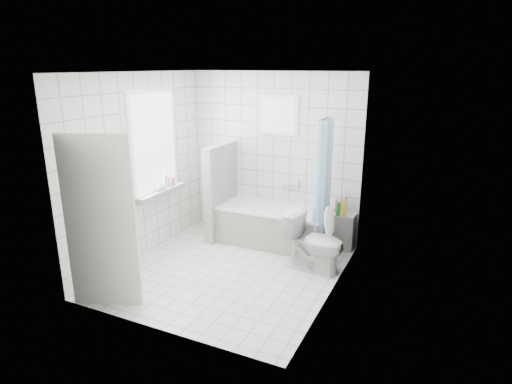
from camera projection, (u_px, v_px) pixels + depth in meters
The scene contains 19 objects.
ground at pixel (229, 271), 5.80m from camera, with size 3.00×3.00×0.00m, color white.
ceiling at pixel (225, 72), 5.06m from camera, with size 3.00×3.00×0.00m, color white.
wall_back at pixel (273, 156), 6.73m from camera, with size 2.80×0.02×2.60m, color white.
wall_front at pixel (153, 214), 4.13m from camera, with size 2.80×0.02×2.60m, color white.
wall_left at pixel (140, 167), 6.00m from camera, with size 0.02×3.00×2.60m, color white.
wall_right at pixel (336, 191), 4.86m from camera, with size 0.02×3.00×2.60m, color white.
window_left at pixel (155, 143), 6.16m from camera, with size 0.01×0.90×1.40m, color white.
window_back at pixel (279, 115), 6.47m from camera, with size 0.50×0.01×0.50m, color white.
window_sill at pixel (161, 193), 6.35m from camera, with size 0.18×1.02×0.08m, color white.
door at pixel (101, 223), 4.72m from camera, with size 0.04×0.80×2.00m, color silver.
bathtub at pixel (274, 226), 6.62m from camera, with size 1.66×0.77×0.58m.
partition_wall at pixel (221, 191), 6.81m from camera, with size 0.15×0.85×1.50m, color white.
tiled_ledge at pixel (341, 231), 6.45m from camera, with size 0.40×0.24×0.55m, color white.
toilet at pixel (315, 242), 5.72m from camera, with size 0.45×0.79×0.81m, color white.
curtain_rod at pixel (327, 117), 5.80m from camera, with size 0.02×0.02×0.80m, color silver.
shower_curtain at pixel (321, 183), 5.94m from camera, with size 0.14×0.48×1.78m, color #4F9CE8, non-canonical shape.
tub_faucet at pixel (288, 186), 6.71m from camera, with size 0.18×0.06×0.06m, color silver.
sill_bottles at pixel (163, 182), 6.36m from camera, with size 0.18×0.44×0.28m.
ledge_bottles at pixel (341, 207), 6.31m from camera, with size 0.19×0.19×0.25m.
Camera 1 is at (2.56, -4.61, 2.68)m, focal length 30.00 mm.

